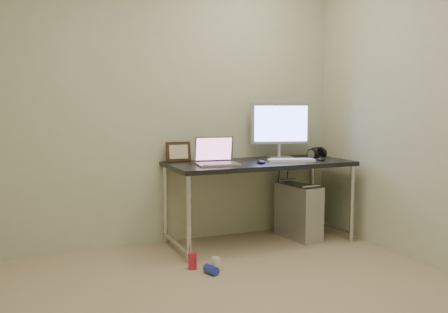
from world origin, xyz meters
TOP-DOWN VIEW (x-y plane):
  - wall_back at (0.00, 1.75)m, footprint 3.50×0.02m
  - desk at (0.82, 1.39)m, footprint 1.66×0.73m
  - tower_computer at (1.24, 1.37)m, footprint 0.27×0.51m
  - cable_a at (1.19, 1.70)m, footprint 0.01×0.16m
  - cable_b at (1.28, 1.68)m, footprint 0.02×0.11m
  - can_red at (0.01, 0.92)m, footprint 0.09×0.09m
  - can_white at (0.15, 0.80)m, footprint 0.07×0.07m
  - can_blue at (0.10, 0.76)m, footprint 0.10×0.13m
  - laptop at (0.37, 1.32)m, footprint 0.38×0.33m
  - monitor at (1.13, 1.56)m, footprint 0.55×0.22m
  - keyboard at (1.07, 1.25)m, footprint 0.43×0.24m
  - mouse_right at (1.38, 1.23)m, footprint 0.09×0.12m
  - mouse_left at (0.76, 1.24)m, footprint 0.10×0.13m
  - headphones at (1.53, 1.51)m, footprint 0.20×0.12m
  - picture_frame at (0.15, 1.67)m, footprint 0.23×0.08m
  - webcam at (0.46, 1.64)m, footprint 0.05×0.04m

SIDE VIEW (x-z plane):
  - can_blue at x=0.10m, z-range 0.00..0.07m
  - can_white at x=0.15m, z-range 0.00..0.11m
  - can_red at x=0.01m, z-range 0.00..0.12m
  - tower_computer at x=1.24m, z-range -0.02..0.53m
  - cable_b at x=1.28m, z-range 0.02..0.74m
  - cable_a at x=1.19m, z-range 0.06..0.74m
  - desk at x=0.82m, z-range 0.30..1.05m
  - keyboard at x=1.07m, z-range 0.75..0.77m
  - mouse_right at x=1.38m, z-range 0.75..0.79m
  - mouse_left at x=0.76m, z-range 0.75..0.79m
  - headphones at x=1.53m, z-range 0.72..0.84m
  - laptop at x=0.37m, z-range 0.69..0.93m
  - picture_frame at x=0.15m, z-range 0.75..0.93m
  - webcam at x=0.46m, z-range 0.78..0.92m
  - monitor at x=1.13m, z-range 0.79..1.32m
  - wall_back at x=0.00m, z-range 0.00..2.50m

